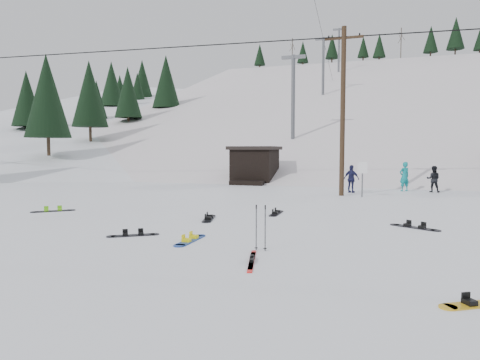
% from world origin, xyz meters
% --- Properties ---
extents(ground, '(200.00, 200.00, 0.00)m').
position_xyz_m(ground, '(0.00, 0.00, 0.00)').
color(ground, white).
rests_on(ground, ground).
extents(ski_slope, '(60.00, 85.24, 65.97)m').
position_xyz_m(ski_slope, '(0.00, 55.00, -12.00)').
color(ski_slope, white).
rests_on(ski_slope, ground).
extents(ridge_left, '(47.54, 95.03, 58.38)m').
position_xyz_m(ridge_left, '(-36.00, 48.00, -11.00)').
color(ridge_left, white).
rests_on(ridge_left, ground).
extents(treeline_left, '(20.00, 64.00, 10.00)m').
position_xyz_m(treeline_left, '(-34.00, 40.00, 0.00)').
color(treeline_left, black).
rests_on(treeline_left, ground).
extents(treeline_crest, '(50.00, 6.00, 10.00)m').
position_xyz_m(treeline_crest, '(0.00, 86.00, 0.00)').
color(treeline_crest, black).
rests_on(treeline_crest, ski_slope).
extents(utility_pole, '(2.00, 0.26, 9.00)m').
position_xyz_m(utility_pole, '(2.00, 14.00, 4.68)').
color(utility_pole, '#3A2819').
rests_on(utility_pole, ground).
extents(trail_sign, '(0.50, 0.09, 1.85)m').
position_xyz_m(trail_sign, '(3.10, 13.58, 1.27)').
color(trail_sign, '#595B60').
rests_on(trail_sign, ground).
extents(lift_hut, '(3.40, 4.10, 2.75)m').
position_xyz_m(lift_hut, '(-5.00, 20.94, 1.36)').
color(lift_hut, black).
rests_on(lift_hut, ground).
extents(lift_tower_near, '(2.20, 0.36, 8.00)m').
position_xyz_m(lift_tower_near, '(-4.00, 30.00, 7.86)').
color(lift_tower_near, '#595B60').
rests_on(lift_tower_near, ski_slope).
extents(lift_tower_mid, '(2.20, 0.36, 8.00)m').
position_xyz_m(lift_tower_mid, '(-4.00, 50.00, 14.36)').
color(lift_tower_mid, '#595B60').
rests_on(lift_tower_mid, ski_slope).
extents(lift_tower_far, '(2.20, 0.36, 8.00)m').
position_xyz_m(lift_tower_far, '(-4.00, 70.00, 20.86)').
color(lift_tower_far, '#595B60').
rests_on(lift_tower_far, ski_slope).
extents(hero_snowboard, '(0.33, 1.66, 0.12)m').
position_xyz_m(hero_snowboard, '(-0.78, 0.79, 0.03)').
color(hero_snowboard, '#183D9C').
rests_on(hero_snowboard, ground).
extents(hero_skis, '(0.56, 1.83, 0.10)m').
position_xyz_m(hero_skis, '(1.43, -0.71, 0.03)').
color(hero_skis, red).
rests_on(hero_skis, ground).
extents(ski_poles, '(0.31, 0.08, 1.13)m').
position_xyz_m(ski_poles, '(1.33, 0.35, 0.58)').
color(ski_poles, black).
rests_on(ski_poles, ground).
extents(board_scatter_a, '(1.27, 0.96, 0.10)m').
position_xyz_m(board_scatter_a, '(-2.64, 0.90, 0.03)').
color(board_scatter_a, black).
rests_on(board_scatter_a, ground).
extents(board_scatter_b, '(0.69, 1.66, 0.12)m').
position_xyz_m(board_scatter_b, '(-1.73, 4.35, 0.03)').
color(board_scatter_b, black).
rests_on(board_scatter_b, ground).
extents(board_scatter_c, '(1.32, 1.25, 0.12)m').
position_xyz_m(board_scatter_c, '(-8.42, 4.12, 0.03)').
color(board_scatter_c, black).
rests_on(board_scatter_c, ground).
extents(board_scatter_d, '(1.47, 1.01, 0.12)m').
position_xyz_m(board_scatter_d, '(5.13, 4.83, 0.03)').
color(board_scatter_d, black).
rests_on(board_scatter_d, ground).
extents(board_scatter_f, '(0.34, 1.60, 0.11)m').
position_xyz_m(board_scatter_f, '(0.25, 6.37, 0.03)').
color(board_scatter_f, black).
rests_on(board_scatter_f, ground).
extents(skier_teal, '(0.77, 0.71, 1.76)m').
position_xyz_m(skier_teal, '(5.34, 17.80, 0.88)').
color(skier_teal, '#0D8386').
rests_on(skier_teal, ground).
extents(skier_dark, '(0.81, 0.66, 1.54)m').
position_xyz_m(skier_dark, '(6.92, 17.65, 0.77)').
color(skier_dark, black).
rests_on(skier_dark, ground).
extents(skier_navy, '(1.02, 0.74, 1.61)m').
position_xyz_m(skier_navy, '(2.40, 15.77, 0.80)').
color(skier_navy, '#1B1D44').
rests_on(skier_navy, ground).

